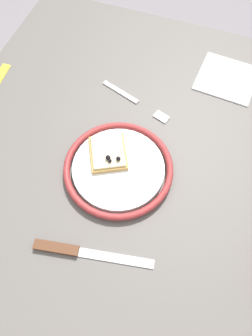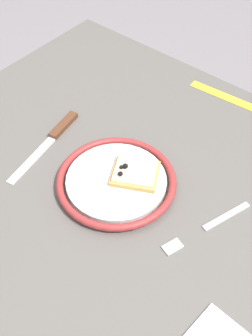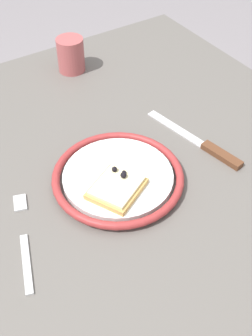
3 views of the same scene
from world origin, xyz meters
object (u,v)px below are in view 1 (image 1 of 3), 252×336
object	(u,v)px
knife	(73,251)
fork	(135,101)
dining_table	(136,184)
pizza_slice_near	(108,154)
plate	(118,168)
napkin	(227,78)

from	to	relation	value
knife	fork	size ratio (longest dim) A/B	1.22
dining_table	knife	world-z (taller)	knife
knife	pizza_slice_near	bearing A→B (deg)	-177.53
plate	fork	size ratio (longest dim) A/B	1.24
pizza_slice_near	fork	world-z (taller)	pizza_slice_near
dining_table	pizza_slice_near	world-z (taller)	pizza_slice_near
knife	fork	xyz separation A→B (m)	(-0.40, -0.01, -0.00)
fork	plate	bearing A→B (deg)	8.09
plate	knife	bearing A→B (deg)	-6.47
dining_table	fork	size ratio (longest dim) A/B	5.19
knife	napkin	xyz separation A→B (m)	(-0.55, 0.20, -0.00)
dining_table	fork	xyz separation A→B (m)	(-0.18, -0.07, 0.09)
dining_table	pizza_slice_near	xyz separation A→B (m)	(0.00, -0.07, 0.11)
plate	pizza_slice_near	distance (m)	0.04
dining_table	plate	world-z (taller)	plate
pizza_slice_near	napkin	size ratio (longest dim) A/B	0.81
dining_table	pizza_slice_near	bearing A→B (deg)	-86.21
fork	napkin	bearing A→B (deg)	127.29
dining_table	knife	bearing A→B (deg)	-15.13
plate	pizza_slice_near	world-z (taller)	pizza_slice_near
fork	pizza_slice_near	bearing A→B (deg)	-1.17
dining_table	plate	xyz separation A→B (m)	(0.02, -0.04, 0.10)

